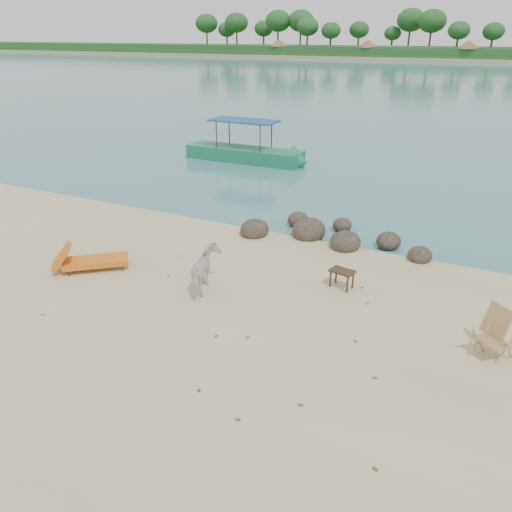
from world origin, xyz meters
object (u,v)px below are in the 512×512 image
at_px(cow, 206,271).
at_px(boat_near, 244,127).
at_px(boulders, 322,235).
at_px(lounge_chair, 95,259).
at_px(side_table, 342,280).
at_px(deck_chair, 494,337).

relative_size(cow, boat_near, 0.19).
distance_m(boulders, boat_near, 11.88).
height_order(lounge_chair, boat_near, boat_near).
height_order(side_table, boat_near, boat_near).
height_order(side_table, lounge_chair, lounge_chair).
height_order(boulders, cow, cow).
bearing_deg(cow, side_table, -170.87).
relative_size(cow, side_table, 2.19).
relative_size(boulders, side_table, 9.86).
height_order(boulders, side_table, boulders).
bearing_deg(side_table, boat_near, 139.45).
height_order(lounge_chair, deck_chair, deck_chair).
distance_m(side_table, boat_near, 15.29).
bearing_deg(cow, deck_chair, 161.46).
xyz_separation_m(lounge_chair, deck_chair, (10.54, 0.43, 0.18)).
bearing_deg(lounge_chair, boat_near, 60.59).
relative_size(cow, deck_chair, 1.34).
xyz_separation_m(side_table, deck_chair, (3.79, -1.60, 0.26)).
distance_m(cow, lounge_chair, 3.60).
relative_size(side_table, boat_near, 0.09).
bearing_deg(side_table, boulders, 129.71).
bearing_deg(deck_chair, boulders, -178.97).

